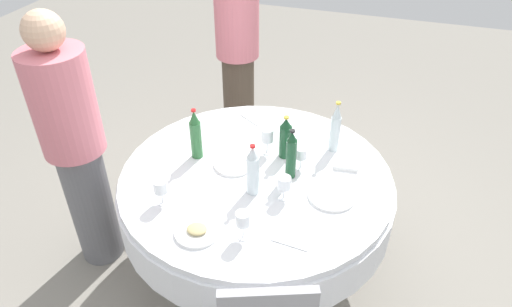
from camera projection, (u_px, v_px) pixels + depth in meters
The scene contains 20 objects.
ground_plane at pixel (256, 263), 3.00m from camera, with size 10.00×10.00×0.00m, color gray.
dining_table at pixel (256, 193), 2.66m from camera, with size 1.54×1.54×0.74m.
bottle_dark_green_inner at pixel (291, 155), 2.47m from camera, with size 0.06×0.06×0.30m.
bottle_clear_east at pixel (253, 171), 2.36m from camera, with size 0.07×0.07×0.30m.
bottle_dark_green_outer at pixel (285, 138), 2.64m from camera, with size 0.07×0.07×0.27m.
bottle_green_rear at pixel (196, 135), 2.62m from camera, with size 0.07×0.07×0.31m.
bottle_clear_right at pixel (335, 128), 2.67m from camera, with size 0.06×0.06×0.32m.
wine_glass_rear at pixel (267, 136), 2.67m from camera, with size 0.08×0.08×0.17m.
wine_glass_right at pixel (161, 187), 2.32m from camera, with size 0.07×0.07×0.14m.
wine_glass_left at pixel (243, 220), 2.11m from camera, with size 0.07×0.07×0.15m.
wine_glass_near at pixel (284, 184), 2.35m from camera, with size 0.07×0.07×0.13m.
wine_glass_north at pixel (301, 154), 2.56m from camera, with size 0.06×0.06×0.13m.
plate_north at pixel (332, 196), 2.41m from camera, with size 0.25×0.25×0.02m.
plate_far at pixel (234, 164), 2.63m from camera, with size 0.22×0.22×0.02m.
plate_mid at pixel (197, 231), 2.19m from camera, with size 0.22×0.22×0.04m.
fork_east at pixel (249, 120), 3.03m from camera, with size 0.18×0.02×0.01m, color silver.
spoon_outer at pixel (290, 245), 2.14m from camera, with size 0.18×0.02×0.01m, color silver.
folded_napkin at pixel (347, 163), 2.63m from camera, with size 0.13×0.13×0.02m, color white.
person_inner at pixel (238, 53), 3.66m from camera, with size 0.34×0.34×1.60m.
person_east at pixel (75, 146), 2.59m from camera, with size 0.34×0.34×1.62m.
Camera 1 is at (-0.63, 1.92, 2.33)m, focal length 32.47 mm.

